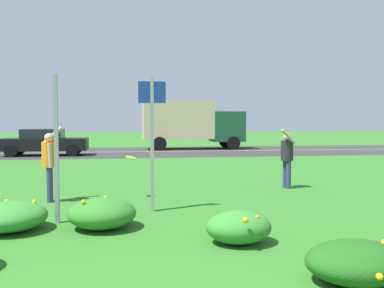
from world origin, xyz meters
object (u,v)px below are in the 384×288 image
at_px(person_thrower_orange_shirt, 50,161).
at_px(person_catcher_dark_shirt, 287,155).
at_px(box_truck_dark_green, 191,122).
at_px(sign_post_by_roadside, 152,130).
at_px(sign_post_near_path, 56,149).
at_px(frisbee_lime, 131,158).
at_px(car_black_center_left, 45,142).

relative_size(person_thrower_orange_shirt, person_catcher_dark_shirt, 1.05).
bearing_deg(box_truck_dark_green, sign_post_by_roadside, -101.00).
bearing_deg(box_truck_dark_green, person_thrower_orange_shirt, -108.75).
bearing_deg(sign_post_near_path, frisbee_lime, 59.47).
height_order(car_black_center_left, box_truck_dark_green, box_truck_dark_green).
xyz_separation_m(frisbee_lime, box_truck_dark_green, (4.13, 17.46, 0.82)).
bearing_deg(person_catcher_dark_shirt, sign_post_near_path, -150.96).
relative_size(sign_post_near_path, box_truck_dark_green, 0.41).
bearing_deg(frisbee_lime, box_truck_dark_green, 76.69).
height_order(person_thrower_orange_shirt, frisbee_lime, person_thrower_orange_shirt).
distance_m(sign_post_near_path, box_truck_dark_green, 20.51).
height_order(sign_post_near_path, box_truck_dark_green, box_truck_dark_green).
bearing_deg(person_thrower_orange_shirt, frisbee_lime, 5.74).
relative_size(sign_post_near_path, car_black_center_left, 0.60).
xyz_separation_m(sign_post_near_path, car_black_center_left, (-3.21, 15.75, -0.62)).
relative_size(person_thrower_orange_shirt, box_truck_dark_green, 0.26).
bearing_deg(car_black_center_left, box_truck_dark_green, 24.74).
height_order(sign_post_near_path, person_catcher_dark_shirt, sign_post_near_path).
xyz_separation_m(sign_post_near_path, person_catcher_dark_shirt, (5.67, 3.15, -0.44)).
distance_m(sign_post_near_path, frisbee_lime, 2.70).
distance_m(person_catcher_dark_shirt, box_truck_dark_green, 16.64).
bearing_deg(box_truck_dark_green, frisbee_lime, -103.31).
height_order(sign_post_near_path, frisbee_lime, sign_post_near_path).
distance_m(sign_post_by_roadside, frisbee_lime, 1.78).
bearing_deg(sign_post_near_path, person_thrower_orange_shirt, 103.38).
height_order(person_thrower_orange_shirt, car_black_center_left, person_thrower_orange_shirt).
xyz_separation_m(car_black_center_left, box_truck_dark_green, (8.69, 4.01, 1.06)).
bearing_deg(sign_post_near_path, person_catcher_dark_shirt, 29.04).
relative_size(car_black_center_left, box_truck_dark_green, 0.67).
height_order(person_thrower_orange_shirt, person_catcher_dark_shirt, person_thrower_orange_shirt).
distance_m(frisbee_lime, box_truck_dark_green, 17.96).
distance_m(sign_post_near_path, sign_post_by_roadside, 1.96).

